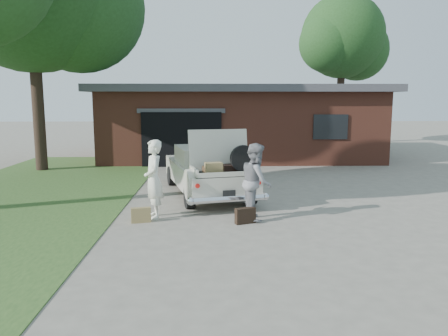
{
  "coord_description": "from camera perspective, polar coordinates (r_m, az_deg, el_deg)",
  "views": [
    {
      "loc": [
        -0.28,
        -9.53,
        2.7
      ],
      "look_at": [
        0.0,
        0.6,
        1.1
      ],
      "focal_mm": 35.0,
      "sensor_mm": 36.0,
      "label": 1
    }
  ],
  "objects": [
    {
      "name": "suitcase_left",
      "position": [
        9.87,
        -10.8,
        -6.06
      ],
      "size": [
        0.45,
        0.23,
        0.33
      ],
      "primitive_type": "cube",
      "rotation": [
        0.0,
        0.0,
        0.23
      ],
      "color": "#98814D",
      "rests_on": "ground"
    },
    {
      "name": "woman_left",
      "position": [
        10.05,
        -9.18,
        -1.46
      ],
      "size": [
        0.59,
        0.75,
        1.8
      ],
      "primitive_type": "imported",
      "rotation": [
        0.0,
        0.0,
        -1.31
      ],
      "color": "white",
      "rests_on": "ground"
    },
    {
      "name": "ground",
      "position": [
        9.91,
        0.1,
        -6.84
      ],
      "size": [
        90.0,
        90.0,
        0.0
      ],
      "primitive_type": "plane",
      "color": "gray",
      "rests_on": "ground"
    },
    {
      "name": "grass_strip",
      "position": [
        13.84,
        -23.74,
        -3.01
      ],
      "size": [
        6.0,
        16.0,
        0.02
      ],
      "primitive_type": "cube",
      "color": "#2D4C1E",
      "rests_on": "ground"
    },
    {
      "name": "suitcase_right",
      "position": [
        9.63,
        2.79,
        -6.24
      ],
      "size": [
        0.47,
        0.3,
        0.35
      ],
      "primitive_type": "cube",
      "rotation": [
        0.0,
        0.0,
        0.37
      ],
      "color": "black",
      "rests_on": "ground"
    },
    {
      "name": "tree_right",
      "position": [
        28.0,
        15.37,
        15.68
      ],
      "size": [
        5.67,
        4.93,
        8.87
      ],
      "color": "#38281E",
      "rests_on": "ground"
    },
    {
      "name": "house",
      "position": [
        21.07,
        1.87,
        6.16
      ],
      "size": [
        12.8,
        7.8,
        3.3
      ],
      "color": "brown",
      "rests_on": "ground"
    },
    {
      "name": "sedan",
      "position": [
        12.47,
        -2.18,
        -0.31
      ],
      "size": [
        2.85,
        5.0,
        1.94
      ],
      "rotation": [
        0.0,
        0.0,
        0.24
      ],
      "color": "beige",
      "rests_on": "ground"
    },
    {
      "name": "woman_right",
      "position": [
        9.86,
        4.24,
        -1.76
      ],
      "size": [
        0.66,
        0.85,
        1.74
      ],
      "primitive_type": "imported",
      "rotation": [
        0.0,
        0.0,
        1.56
      ],
      "color": "gray",
      "rests_on": "ground"
    }
  ]
}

